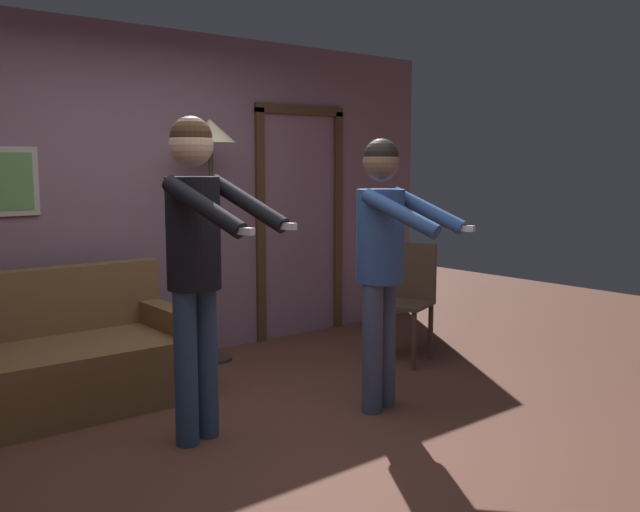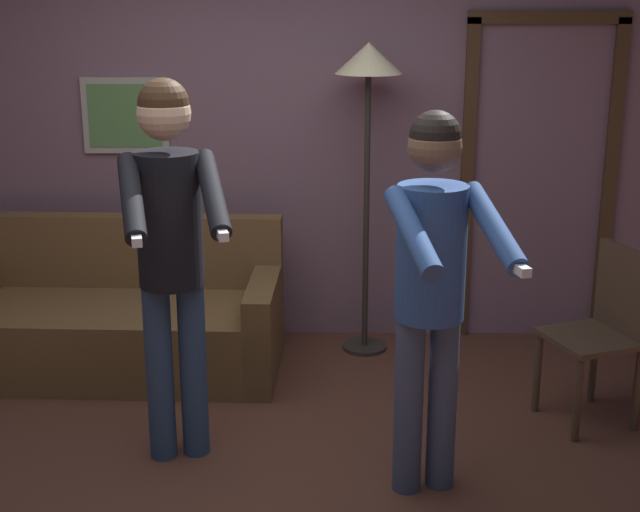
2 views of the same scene
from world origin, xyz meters
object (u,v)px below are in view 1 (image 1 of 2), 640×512
at_px(person_standing_left, 196,245).
at_px(dining_chair_distant, 406,294).
at_px(torchiere_lamp, 210,153).
at_px(person_standing_right, 383,248).
at_px(couch, 39,369).

relative_size(person_standing_left, dining_chair_distant, 1.96).
bearing_deg(torchiere_lamp, dining_chair_distant, -38.39).
relative_size(person_standing_right, dining_chair_distant, 1.85).
height_order(couch, torchiere_lamp, torchiere_lamp).
bearing_deg(person_standing_left, couch, 115.97).
xyz_separation_m(couch, person_standing_right, (1.69, -1.37, 0.77)).
distance_m(torchiere_lamp, dining_chair_distant, 1.90).
height_order(person_standing_left, dining_chair_distant, person_standing_left).
distance_m(person_standing_right, dining_chair_distant, 1.33).
height_order(couch, dining_chair_distant, dining_chair_distant).
height_order(person_standing_left, person_standing_right, person_standing_left).
height_order(couch, person_standing_right, person_standing_right).
bearing_deg(couch, torchiere_lamp, 11.73).
xyz_separation_m(person_standing_left, person_standing_right, (1.16, -0.29, -0.08)).
height_order(torchiere_lamp, dining_chair_distant, torchiere_lamp).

